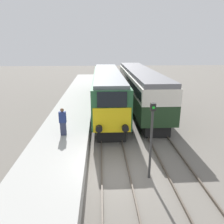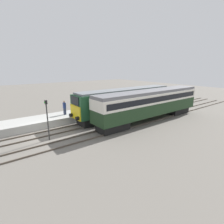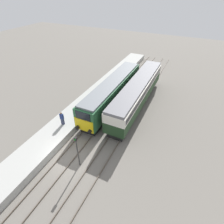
{
  "view_description": "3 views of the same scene",
  "coord_description": "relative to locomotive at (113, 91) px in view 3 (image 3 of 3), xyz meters",
  "views": [
    {
      "loc": [
        -0.71,
        -9.64,
        6.57
      ],
      "look_at": [
        0.0,
        3.7,
        2.39
      ],
      "focal_mm": 35.0,
      "sensor_mm": 36.0,
      "label": 1
    },
    {
      "loc": [
        18.13,
        -4.85,
        7.01
      ],
      "look_at": [
        1.7,
        7.7,
        1.6
      ],
      "focal_mm": 28.0,
      "sensor_mm": 36.0,
      "label": 2
    },
    {
      "loc": [
        9.51,
        -8.78,
        15.22
      ],
      "look_at": [
        1.7,
        7.7,
        1.6
      ],
      "focal_mm": 28.0,
      "sensor_mm": 36.0,
      "label": 3
    }
  ],
  "objects": [
    {
      "name": "passenger_carriage",
      "position": [
        3.4,
        1.26,
        0.18
      ],
      "size": [
        2.75,
        16.89,
        4.05
      ],
      "color": "black",
      "rests_on": "ground_plane"
    },
    {
      "name": "locomotive",
      "position": [
        0.0,
        0.0,
        0.0
      ],
      "size": [
        2.7,
        16.18,
        4.01
      ],
      "color": "black",
      "rests_on": "ground_plane"
    },
    {
      "name": "rails_near_track",
      "position": [
        0.0,
        -6.53,
        -2.19
      ],
      "size": [
        1.51,
        60.0,
        0.14
      ],
      "color": "#4C4238",
      "rests_on": "ground_plane"
    },
    {
      "name": "ground_plane",
      "position": [
        0.0,
        -11.53,
        -2.26
      ],
      "size": [
        120.0,
        120.0,
        0.0
      ],
      "primitive_type": "plane",
      "color": "slate"
    },
    {
      "name": "person_on_platform",
      "position": [
        -3.16,
        -7.89,
        -0.46
      ],
      "size": [
        0.44,
        0.26,
        1.81
      ],
      "color": "#2D334C",
      "rests_on": "platform_left"
    },
    {
      "name": "signal_post",
      "position": [
        1.7,
        -11.6,
        0.09
      ],
      "size": [
        0.24,
        0.28,
        3.96
      ],
      "color": "#333333",
      "rests_on": "ground_plane"
    },
    {
      "name": "platform_left",
      "position": [
        -3.3,
        -3.53,
        -1.81
      ],
      "size": [
        3.5,
        50.0,
        0.89
      ],
      "color": "#A8A8A3",
      "rests_on": "ground_plane"
    },
    {
      "name": "rails_far_track",
      "position": [
        3.4,
        -6.53,
        -2.19
      ],
      "size": [
        1.5,
        60.0,
        0.14
      ],
      "color": "#4C4238",
      "rests_on": "ground_plane"
    }
  ]
}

